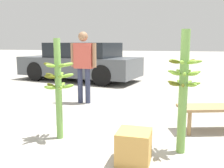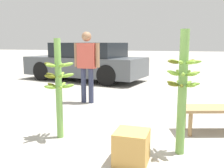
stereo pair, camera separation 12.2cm
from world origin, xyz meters
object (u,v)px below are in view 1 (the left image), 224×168
Objects in this scene: banana_stalk_center at (183,88)px; produce_crate at (134,147)px; parked_car at (80,62)px; banana_stalk_left at (58,85)px; vendor_person at (84,61)px; market_bench at (217,110)px.

banana_stalk_center is 4.05× the size of produce_crate.
parked_car is 6.65m from produce_crate.
banana_stalk_left is 3.79× the size of produce_crate.
banana_stalk_center is at bearing -136.74° from parked_car.
banana_stalk_center is 0.95× the size of vendor_person.
market_bench is 1.73m from produce_crate.
vendor_person reaches higher than banana_stalk_center.
banana_stalk_left is 1.71m from banana_stalk_center.
market_bench is 0.27× the size of parked_car.
banana_stalk_center is (1.70, -0.04, 0.04)m from banana_stalk_left.
parked_car is (-3.58, 5.47, -0.16)m from banana_stalk_center.
produce_crate is (1.62, -2.59, -0.78)m from vendor_person.
banana_stalk_left is at bearing -176.08° from market_bench.
banana_stalk_left reaches higher than parked_car.
parked_car is 12.24× the size of produce_crate.
parked_car is (-4.11, 4.53, 0.33)m from market_bench.
produce_crate is at bearing 123.00° from vendor_person.
banana_stalk_left is 5.74m from parked_car.
banana_stalk_center reaches higher than banana_stalk_left.
banana_stalk_center is 1.18m from market_bench.
market_bench is 3.27× the size of produce_crate.
parked_car is (-1.87, 5.43, -0.12)m from banana_stalk_left.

